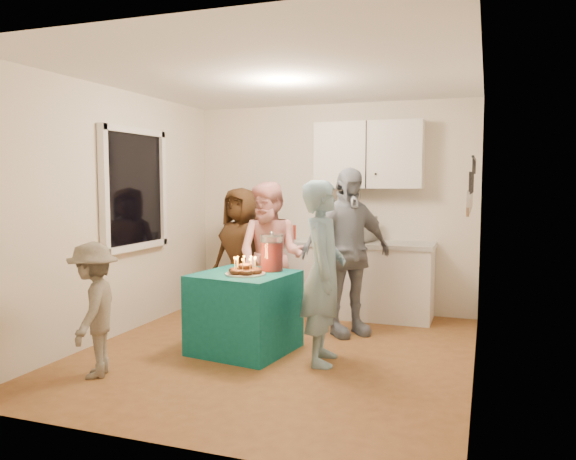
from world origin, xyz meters
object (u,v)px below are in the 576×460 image
(party_table, at_px, (245,312))
(man_birthday, at_px, (323,272))
(counter, at_px, (340,280))
(woman_back_center, at_px, (271,257))
(child_near_left, at_px, (94,310))
(microwave, at_px, (350,229))
(punch_jar, at_px, (272,254))
(woman_back_left, at_px, (241,252))
(woman_back_right, at_px, (347,252))

(party_table, bearing_deg, man_birthday, -5.70)
(counter, bearing_deg, man_birthday, -80.50)
(woman_back_center, relative_size, child_near_left, 1.44)
(counter, height_order, child_near_left, child_near_left)
(microwave, xyz_separation_m, man_birthday, (0.19, -1.82, -0.24))
(party_table, height_order, woman_back_center, woman_back_center)
(party_table, bearing_deg, woman_back_center, 92.65)
(counter, bearing_deg, child_near_left, -116.64)
(counter, xyz_separation_m, woman_back_center, (-0.54, -0.95, 0.38))
(man_birthday, xyz_separation_m, child_near_left, (-1.71, -0.98, -0.26))
(microwave, height_order, man_birthday, man_birthday)
(counter, bearing_deg, party_table, -106.18)
(punch_jar, height_order, child_near_left, child_near_left)
(woman_back_left, bearing_deg, counter, 34.19)
(party_table, bearing_deg, microwave, 70.37)
(woman_back_center, bearing_deg, woman_back_left, 140.87)
(woman_back_right, distance_m, child_near_left, 2.61)
(woman_back_right, bearing_deg, counter, 64.48)
(party_table, distance_m, man_birthday, 0.93)
(party_table, height_order, woman_back_right, woman_back_right)
(woman_back_right, bearing_deg, woman_back_left, 118.83)
(party_table, relative_size, woman_back_left, 0.55)
(punch_jar, bearing_deg, microwave, 74.73)
(woman_back_left, xyz_separation_m, woman_back_center, (0.60, -0.55, 0.04))
(microwave, distance_m, woman_back_left, 1.35)
(counter, height_order, woman_back_left, woman_back_left)
(woman_back_left, xyz_separation_m, child_near_left, (-0.26, -2.41, -0.21))
(punch_jar, distance_m, woman_back_center, 0.65)
(man_birthday, bearing_deg, party_table, 73.67)
(man_birthday, bearing_deg, woman_back_right, -9.13)
(counter, distance_m, child_near_left, 3.14)
(woman_back_left, bearing_deg, child_near_left, -81.30)
(counter, xyz_separation_m, punch_jar, (-0.30, -1.53, 0.50))
(woman_back_center, bearing_deg, man_birthday, -42.97)
(party_table, distance_m, punch_jar, 0.62)
(woman_back_left, bearing_deg, microwave, 32.53)
(counter, bearing_deg, woman_back_left, -160.74)
(microwave, height_order, child_near_left, microwave)
(microwave, distance_m, party_table, 1.97)
(woman_back_left, bearing_deg, party_table, -49.59)
(punch_jar, distance_m, man_birthday, 0.68)
(party_table, bearing_deg, punch_jar, 45.74)
(child_near_left, bearing_deg, man_birthday, 96.92)
(woman_back_left, height_order, child_near_left, woman_back_left)
(punch_jar, xyz_separation_m, child_near_left, (-1.10, -1.27, -0.36))
(microwave, xyz_separation_m, woman_back_left, (-1.26, -0.40, -0.28))
(punch_jar, distance_m, woman_back_left, 1.42)
(woman_back_center, height_order, child_near_left, woman_back_center)
(child_near_left, bearing_deg, microwave, 128.56)
(woman_back_center, height_order, woman_back_right, woman_back_right)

